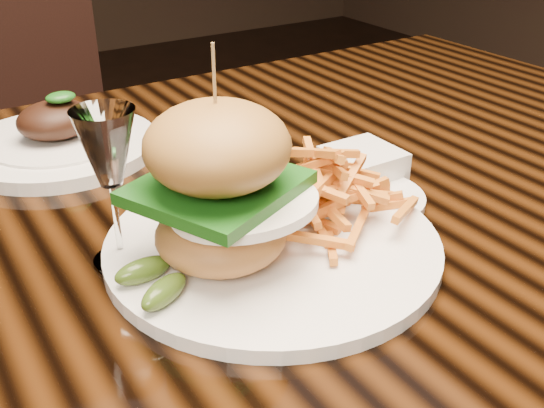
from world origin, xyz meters
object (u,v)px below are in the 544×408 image
far_dish (59,141)px  chair_far (26,132)px  burger_plate (267,202)px  dining_table (206,256)px  wine_glass (108,154)px

far_dish → chair_far: 0.70m
burger_plate → dining_table: bearing=79.8°
wine_glass → dining_table: bearing=29.5°
wine_glass → burger_plate: bearing=-26.4°
burger_plate → chair_far: (-0.03, 1.03, -0.27)m
wine_glass → far_dish: bearing=85.0°
burger_plate → wine_glass: 0.16m
burger_plate → chair_far: bearing=79.7°
far_dish → chair_far: (0.08, 0.66, -0.23)m
dining_table → far_dish: size_ratio=6.13×
dining_table → burger_plate: 0.19m
dining_table → burger_plate: size_ratio=4.73×
dining_table → wine_glass: bearing=-150.5°
dining_table → far_dish: bearing=113.5°
dining_table → wine_glass: size_ratio=10.08×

